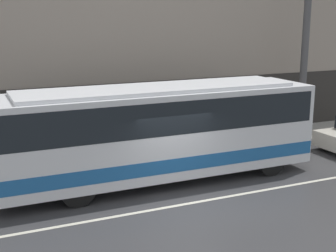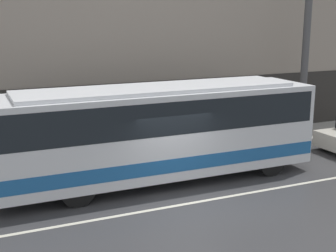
# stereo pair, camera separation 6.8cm
# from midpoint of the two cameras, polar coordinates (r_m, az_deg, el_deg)

# --- Properties ---
(ground_plane) EXTENTS (60.00, 60.00, 0.00)m
(ground_plane) POSITION_cam_midpoint_polar(r_m,az_deg,el_deg) (14.21, 2.37, -9.44)
(ground_plane) COLOR #38383A
(sidewalk) EXTENTS (60.00, 2.50, 0.18)m
(sidewalk) POSITION_cam_midpoint_polar(r_m,az_deg,el_deg) (18.75, -4.77, -3.49)
(sidewalk) COLOR #A09E99
(sidewalk) RESTS_ON ground_plane
(lane_stripe) EXTENTS (54.00, 0.14, 0.01)m
(lane_stripe) POSITION_cam_midpoint_polar(r_m,az_deg,el_deg) (14.21, 2.37, -9.43)
(lane_stripe) COLOR beige
(lane_stripe) RESTS_ON ground_plane
(transit_bus) EXTENTS (10.88, 2.59, 3.24)m
(transit_bus) POSITION_cam_midpoint_polar(r_m,az_deg,el_deg) (15.61, -1.34, -0.30)
(transit_bus) COLOR silver
(transit_bus) RESTS_ON ground_plane
(utility_pole_near) EXTENTS (0.32, 0.32, 6.83)m
(utility_pole_near) POSITION_cam_midpoint_polar(r_m,az_deg,el_deg) (21.73, 16.18, 7.76)
(utility_pole_near) COLOR #4C4C4F
(utility_pole_near) RESTS_ON sidewalk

